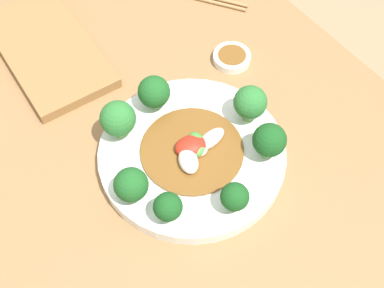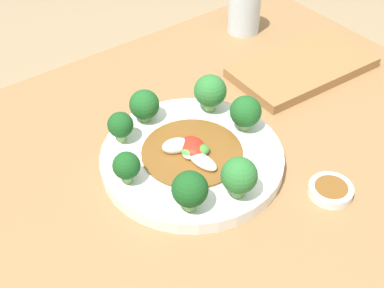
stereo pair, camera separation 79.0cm
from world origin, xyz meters
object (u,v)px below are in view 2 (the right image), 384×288
plate (192,158)px  broccoli_northeast (190,190)px  broccoli_east (126,166)px  broccoli_south (144,105)px  broccoli_southwest (210,91)px  broccoli_southeast (121,125)px  stirfry_center (191,151)px  cutting_board (303,67)px  broccoli_north (239,176)px  sauce_dish (331,190)px  drinking_glass (244,11)px  broccoli_west (246,112)px

plate → broccoli_northeast: bearing=51.5°
broccoli_east → broccoli_south: (-0.10, -0.11, 0.00)m
plate → broccoli_south: bearing=-83.9°
broccoli_southwest → broccoli_southeast: size_ratio=1.25×
broccoli_east → stirfry_center: size_ratio=0.33×
broccoli_east → cutting_board: bearing=-170.9°
plate → broccoli_south: (0.01, -0.12, 0.04)m
broccoli_east → broccoli_southeast: 0.10m
broccoli_southwest → broccoli_south: bearing=-22.4°
broccoli_north → broccoli_southeast: broccoli_north is taller
broccoli_northeast → broccoli_southwest: bearing=-135.5°
broccoli_south → sauce_dish: size_ratio=0.85×
plate → drinking_glass: size_ratio=3.13×
broccoli_northeast → broccoli_southeast: 0.19m
broccoli_north → cutting_board: broccoli_north is taller
plate → stirfry_center: 0.02m
plate → broccoli_north: (0.00, 0.11, 0.05)m
plate → broccoli_west: bearing=178.4°
broccoli_southwest → stirfry_center: (0.10, 0.08, -0.03)m
plate → sauce_dish: 0.23m
broccoli_north → stirfry_center: 0.12m
broccoli_north → broccoli_northeast: (0.07, -0.02, -0.00)m
broccoli_north → broccoli_south: size_ratio=1.15×
broccoli_east → broccoli_south: bearing=-133.4°
broccoli_southwest → broccoli_east: bearing=17.1°
plate → broccoli_west: broccoli_west is taller
plate → sauce_dish: bearing=125.3°
broccoli_southeast → cutting_board: broccoli_southeast is taller
broccoli_southeast → broccoli_east: bearing=63.9°
broccoli_east → drinking_glass: 0.55m
broccoli_south → cutting_board: 0.36m
broccoli_northeast → broccoli_south: bearing=-106.1°
broccoli_west → sauce_dish: (-0.02, 0.18, -0.05)m
broccoli_east → broccoli_northeast: bearing=113.2°
broccoli_west → drinking_glass: bearing=-131.0°
broccoli_southeast → drinking_glass: bearing=-156.8°
broccoli_north → broccoli_east: 0.17m
broccoli_east → drinking_glass: size_ratio=0.57×
broccoli_north → broccoli_southwest: broccoli_southwest is taller
broccoli_northeast → sauce_dish: size_ratio=0.96×
broccoli_southwest → broccoli_northeast: bearing=44.5°
broccoli_northeast → broccoli_southwest: (-0.17, -0.17, 0.00)m
broccoli_north → drinking_glass: (-0.36, -0.39, -0.01)m
broccoli_southeast → drinking_glass: size_ratio=0.58×
broccoli_southeast → stirfry_center: broccoli_southeast is taller
plate → broccoli_north: bearing=89.7°
stirfry_center → broccoli_east: bearing=-4.8°
broccoli_north → broccoli_southwest: size_ratio=0.98×
drinking_glass → sauce_dish: bearing=64.1°
broccoli_east → broccoli_southeast: (-0.04, -0.09, 0.00)m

